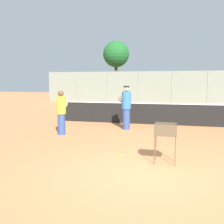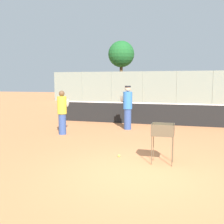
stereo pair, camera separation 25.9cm
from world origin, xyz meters
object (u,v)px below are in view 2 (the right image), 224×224
object	(u,v)px
tennis_net	(166,114)
ball_cart	(162,133)
player_red_cap	(128,107)
player_white_outfit	(62,112)
parked_car	(159,95)

from	to	relation	value
tennis_net	ball_cart	xyz separation A→B (m)	(0.38, -6.08, 0.24)
player_red_cap	ball_cart	bearing A→B (deg)	161.26
tennis_net	player_red_cap	world-z (taller)	player_red_cap
player_white_outfit	ball_cart	world-z (taller)	player_white_outfit
parked_car	player_red_cap	bearing A→B (deg)	-88.47
ball_cart	player_red_cap	bearing A→B (deg)	113.04
tennis_net	player_white_outfit	size ratio (longest dim) A/B	6.24
parked_car	tennis_net	bearing A→B (deg)	-82.87
player_red_cap	ball_cart	world-z (taller)	player_red_cap
player_white_outfit	player_red_cap	bearing A→B (deg)	-52.80
player_white_outfit	ball_cart	xyz separation A→B (m)	(4.15, -2.69, -0.10)
player_white_outfit	parked_car	xyz separation A→B (m)	(1.78, 19.28, -0.23)
tennis_net	player_red_cap	xyz separation A→B (m)	(-1.52, -1.60, 0.43)
ball_cart	parked_car	xyz separation A→B (m)	(-2.37, 21.97, -0.14)
player_red_cap	parked_car	distance (m)	17.51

